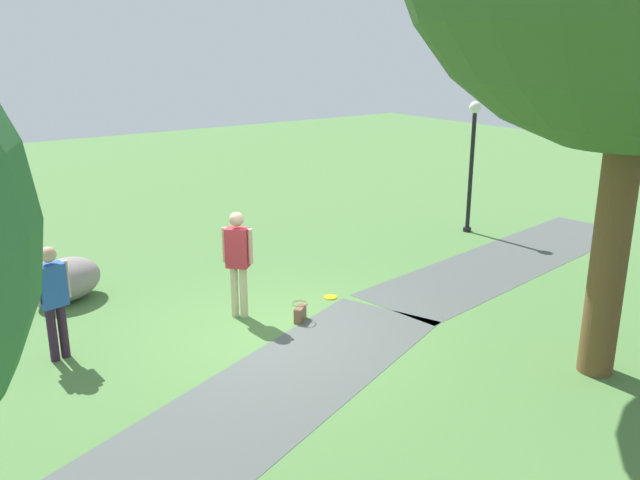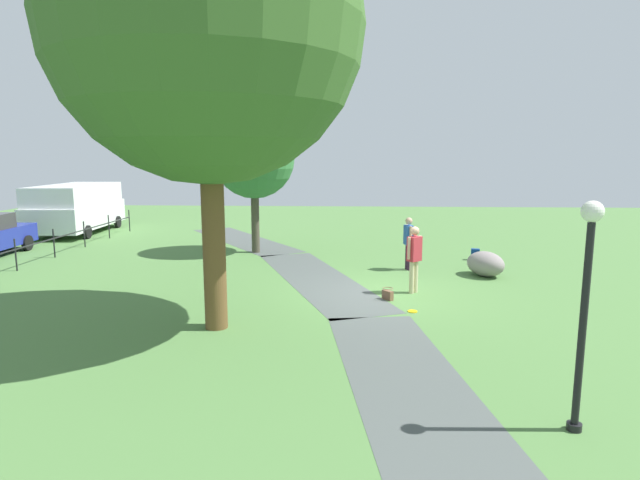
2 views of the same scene
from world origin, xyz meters
TOP-DOWN VIEW (x-y plane):
  - ground_plane at (0.00, 0.00)m, footprint 48.00×48.00m
  - footpath_segment_near at (-6.04, -0.19)m, footprint 8.19×3.00m
  - footpath_segment_mid at (1.66, 1.78)m, footprint 8.16×4.62m
  - footpath_segment_far at (8.71, 5.45)m, footprint 7.68×6.08m
  - large_shade_tree at (-2.95, 3.70)m, footprint 6.28×6.28m
  - young_tree_near_path at (5.79, 4.37)m, footprint 3.04×3.04m
  - lamp_post at (-6.89, -2.20)m, footprint 0.28×0.28m
  - lawn_boulder at (2.26, -3.38)m, footprint 1.59×1.43m
  - woman_with_handbag at (0.15, -0.91)m, footprint 0.42×0.43m
  - man_near_boulder at (3.03, -1.10)m, footprint 0.51×0.30m
  - handbag_on_grass at (-0.57, -0.17)m, footprint 0.38×0.38m
  - backpack_by_boulder at (3.21, -3.55)m, footprint 0.31×0.30m
  - spare_backpack_on_lawn at (4.72, -3.67)m, footprint 0.29×0.31m
  - frisbee_on_grass at (-1.59, -0.68)m, footprint 0.23×0.23m
  - delivery_van at (10.36, 13.79)m, footprint 5.86×2.91m

SIDE VIEW (x-z plane):
  - ground_plane at x=0.00m, z-range 0.00..0.00m
  - footpath_segment_near at x=-6.04m, z-range 0.00..0.01m
  - footpath_segment_mid at x=1.66m, z-range 0.00..0.01m
  - footpath_segment_far at x=8.71m, z-range 0.00..0.01m
  - frisbee_on_grass at x=-1.59m, z-range 0.00..0.02m
  - handbag_on_grass at x=-0.57m, z-range -0.01..0.29m
  - backpack_by_boulder at x=3.21m, z-range -0.01..0.39m
  - spare_backpack_on_lawn at x=4.72m, z-range -0.01..0.39m
  - lawn_boulder at x=2.26m, z-range 0.00..0.76m
  - man_near_boulder at x=3.03m, z-range 0.14..1.85m
  - woman_with_handbag at x=0.15m, z-range 0.16..1.97m
  - delivery_van at x=10.36m, z-range 0.12..2.42m
  - lamp_post at x=-6.89m, z-range 0.39..3.51m
  - young_tree_near_path at x=5.79m, z-range 1.01..6.13m
  - large_shade_tree at x=-2.95m, z-range 1.52..10.87m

